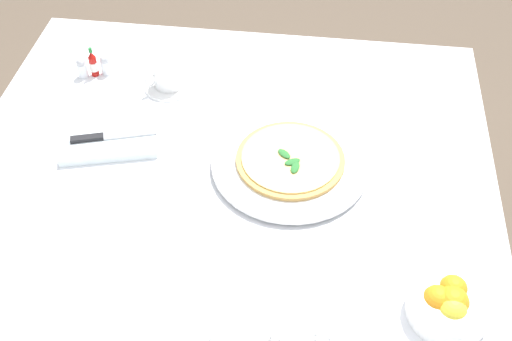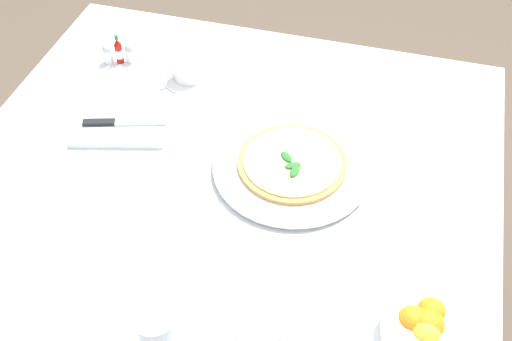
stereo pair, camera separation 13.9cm
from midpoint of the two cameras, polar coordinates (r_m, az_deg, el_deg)
The scene contains 11 objects.
dining_table at distance 1.48m, azimuth -5.65°, elevation -4.92°, with size 1.20×1.20×0.75m.
pizza_plate at distance 1.42m, azimuth 0.28°, elevation 0.51°, with size 0.35×0.35×0.02m.
pizza at distance 1.41m, azimuth 0.28°, elevation 0.90°, with size 0.24×0.24×0.02m.
coffee_cup_near_right at distance 1.14m, azimuth -0.21°, elevation -14.70°, with size 0.13×0.13×0.06m.
coffee_cup_far_right at distance 1.65m, azimuth -10.29°, elevation 8.12°, with size 0.13×0.13×0.07m.
napkin_folded at distance 1.53m, azimuth -15.59°, elevation 2.47°, with size 0.25×0.18×0.02m.
dinner_knife at distance 1.52m, azimuth -15.59°, elevation 2.87°, with size 0.19×0.08×0.01m.
citrus_bowl at distance 1.20m, azimuth 13.68°, elevation -11.75°, with size 0.15×0.15×0.07m.
hot_sauce_bottle at distance 1.73m, azimuth -16.65°, elevation 9.03°, with size 0.02×0.02×0.08m.
salt_shaker at distance 1.73m, azimuth -15.61°, elevation 8.96°, with size 0.03×0.03×0.06m.
pepper_shaker at distance 1.74m, azimuth -17.56°, elevation 8.62°, with size 0.03×0.03×0.06m.
Camera 1 is at (0.19, -0.92, 1.77)m, focal length 44.67 mm.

